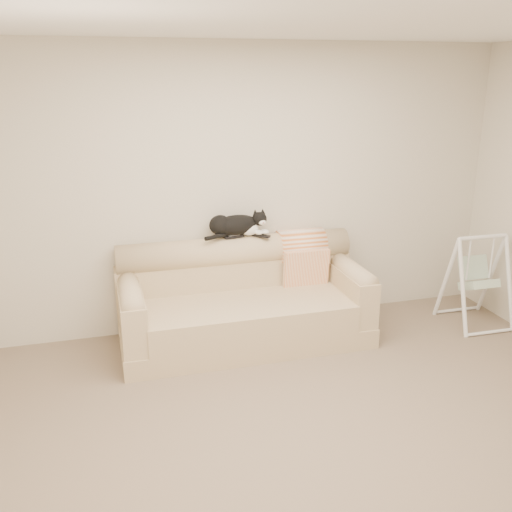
{
  "coord_description": "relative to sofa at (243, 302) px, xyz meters",
  "views": [
    {
      "loc": [
        -1.27,
        -2.99,
        2.33
      ],
      "look_at": [
        -0.06,
        1.27,
        0.9
      ],
      "focal_mm": 40.0,
      "sensor_mm": 36.0,
      "label": 1
    }
  ],
  "objects": [
    {
      "name": "baby_swing",
      "position": [
        2.24,
        -0.28,
        0.09
      ],
      "size": [
        0.55,
        0.59,
        0.89
      ],
      "color": "white",
      "rests_on": "ground"
    },
    {
      "name": "throw_blanket",
      "position": [
        0.63,
        0.23,
        0.37
      ],
      "size": [
        0.44,
        0.38,
        0.58
      ],
      "color": "orange",
      "rests_on": "sofa"
    },
    {
      "name": "sofa",
      "position": [
        0.0,
        0.0,
        0.0
      ],
      "size": [
        2.2,
        0.93,
        0.9
      ],
      "color": "tan",
      "rests_on": "ground"
    },
    {
      "name": "room_shell",
      "position": [
        0.09,
        -1.62,
        1.18
      ],
      "size": [
        5.04,
        4.04,
        2.6
      ],
      "color": "beige",
      "rests_on": "ground"
    },
    {
      "name": "remote_b",
      "position": [
        0.23,
        0.2,
        0.56
      ],
      "size": [
        0.15,
        0.16,
        0.02
      ],
      "color": "black",
      "rests_on": "sofa"
    },
    {
      "name": "remote_a",
      "position": [
        -0.02,
        0.23,
        0.56
      ],
      "size": [
        0.19,
        0.07,
        0.03
      ],
      "color": "black",
      "rests_on": "sofa"
    },
    {
      "name": "ground_plane",
      "position": [
        0.09,
        -1.62,
        -0.35
      ],
      "size": [
        5.0,
        5.0,
        0.0
      ],
      "primitive_type": "plane",
      "color": "brown",
      "rests_on": "ground"
    },
    {
      "name": "tuxedo_cat",
      "position": [
        0.01,
        0.24,
        0.66
      ],
      "size": [
        0.62,
        0.28,
        0.24
      ],
      "color": "black",
      "rests_on": "sofa"
    }
  ]
}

